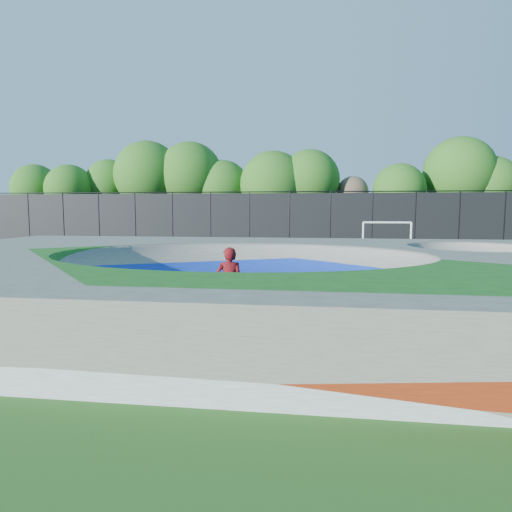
{
  "coord_description": "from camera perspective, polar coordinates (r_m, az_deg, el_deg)",
  "views": [
    {
      "loc": [
        2.25,
        -12.95,
        2.79
      ],
      "look_at": [
        0.02,
        3.0,
        1.1
      ],
      "focal_mm": 32.0,
      "sensor_mm": 36.0,
      "label": 1
    }
  ],
  "objects": [
    {
      "name": "soccer_goal",
      "position": [
        29.3,
        16.06,
        2.98
      ],
      "size": [
        3.0,
        0.12,
        1.98
      ],
      "color": "white",
      "rests_on": "ground"
    },
    {
      "name": "skateboard",
      "position": [
        11.48,
        -3.29,
        -7.96
      ],
      "size": [
        0.78,
        0.22,
        0.05
      ],
      "primitive_type": "cube",
      "rotation": [
        0.0,
        0.0,
        -0.0
      ],
      "color": "black",
      "rests_on": "ground"
    },
    {
      "name": "fence",
      "position": [
        34.04,
        4.18,
        4.81
      ],
      "size": [
        48.09,
        0.09,
        4.04
      ],
      "color": "black",
      "rests_on": "ground"
    },
    {
      "name": "skate_deck",
      "position": [
        13.31,
        -1.87,
        -2.84
      ],
      "size": [
        22.0,
        14.0,
        1.5
      ],
      "primitive_type": "cube",
      "color": "gray",
      "rests_on": "ground"
    },
    {
      "name": "treeline",
      "position": [
        39.16,
        4.39,
        9.32
      ],
      "size": [
        52.05,
        7.34,
        8.64
      ],
      "color": "#4D3726",
      "rests_on": "ground"
    },
    {
      "name": "ground",
      "position": [
        13.44,
        -1.86,
        -6.0
      ],
      "size": [
        120.0,
        120.0,
        0.0
      ],
      "primitive_type": "plane",
      "color": "#235517",
      "rests_on": "ground"
    },
    {
      "name": "skater",
      "position": [
        11.3,
        -3.32,
        -3.53
      ],
      "size": [
        0.71,
        0.5,
        1.85
      ],
      "primitive_type": "imported",
      "rotation": [
        0.0,
        0.0,
        3.23
      ],
      "color": "#B40E12",
      "rests_on": "ground"
    }
  ]
}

